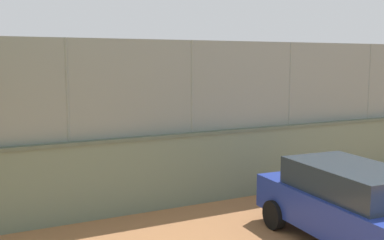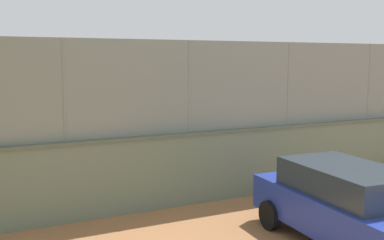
% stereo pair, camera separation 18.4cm
% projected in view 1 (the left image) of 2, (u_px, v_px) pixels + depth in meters
% --- Properties ---
extents(ground_plane, '(260.00, 260.00, 0.00)m').
position_uv_depth(ground_plane, '(163.00, 124.00, 26.32)').
color(ground_plane, '#A36B42').
extents(perimeter_wall, '(33.88, 1.57, 1.81)m').
position_uv_depth(perimeter_wall, '(329.00, 151.00, 13.70)').
color(perimeter_wall, slate).
rests_on(perimeter_wall, ground_plane).
extents(fence_panel_on_wall, '(33.25, 1.16, 2.25)m').
position_uv_depth(fence_panel_on_wall, '(331.00, 82.00, 13.44)').
color(fence_panel_on_wall, gray).
rests_on(fence_panel_on_wall, perimeter_wall).
extents(player_foreground_swinging, '(1.26, 0.78, 1.67)m').
position_uv_depth(player_foreground_swinging, '(163.00, 104.00, 27.23)').
color(player_foreground_swinging, black).
rests_on(player_foreground_swinging, ground_plane).
extents(player_baseline_waiting, '(0.73, 1.25, 1.60)m').
position_uv_depth(player_baseline_waiting, '(74.00, 118.00, 21.30)').
color(player_baseline_waiting, '#591919').
rests_on(player_baseline_waiting, ground_plane).
extents(player_near_wall_returning, '(0.67, 0.96, 1.67)m').
position_uv_depth(player_near_wall_returning, '(193.00, 139.00, 15.44)').
color(player_near_wall_returning, black).
rests_on(player_near_wall_returning, ground_plane).
extents(sports_ball, '(0.17, 0.17, 0.17)m').
position_uv_depth(sports_ball, '(168.00, 125.00, 25.31)').
color(sports_ball, white).
rests_on(sports_ball, ground_plane).
extents(spare_ball_by_wall, '(0.08, 0.08, 0.08)m').
position_uv_depth(spare_ball_by_wall, '(169.00, 182.00, 13.58)').
color(spare_ball_by_wall, white).
rests_on(spare_ball_by_wall, ground_plane).
extents(courtside_bench, '(1.61, 0.43, 0.87)m').
position_uv_depth(courtside_bench, '(91.00, 176.00, 12.55)').
color(courtside_bench, '#4C6B4C').
rests_on(courtside_bench, ground_plane).
extents(parked_car_blue, '(2.05, 4.60, 1.58)m').
position_uv_depth(parked_car_blue, '(357.00, 207.00, 8.82)').
color(parked_car_blue, '#23389E').
rests_on(parked_car_blue, ground_plane).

